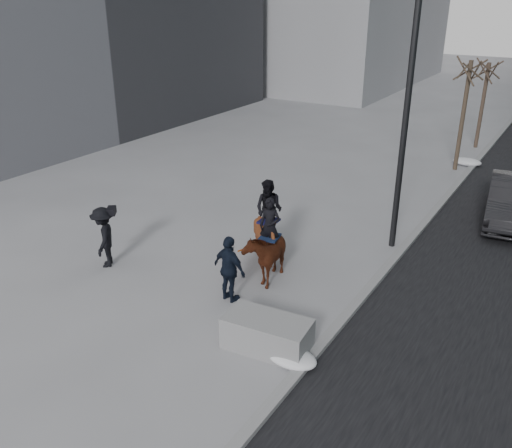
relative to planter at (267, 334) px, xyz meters
The scene contains 11 objects.
ground 2.56m from the planter, 142.14° to the left, with size 120.00×120.00×0.00m, color gray.
curb 11.60m from the planter, 85.05° to the left, with size 0.25×90.00×0.12m, color gray.
planter is the anchor object (origin of this frame).
tree_near 15.52m from the planter, 88.51° to the left, with size 1.20×1.20×5.12m, color #3C3123, non-canonical shape.
tree_far 19.70m from the planter, 88.83° to the left, with size 1.20×1.20×4.53m, color #392D21, non-canonical shape.
mounted_left 3.22m from the planter, 120.88° to the left, with size 1.10×1.86×2.26m.
mounted_right 4.08m from the planter, 121.13° to the left, with size 1.36×1.52×2.46m.
feeder 2.26m from the planter, 145.88° to the left, with size 1.09×0.96×1.75m.
camera_crew 5.98m from the planter, behind, with size 1.19×1.30×1.75m.
lamppost 7.93m from the planter, 84.66° to the left, with size 0.25×1.15×9.09m.
snow_piles 9.13m from the planter, 85.60° to the left, with size 1.24×17.18×0.31m.
Camera 1 is at (6.99, -10.02, 7.26)m, focal length 38.00 mm.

